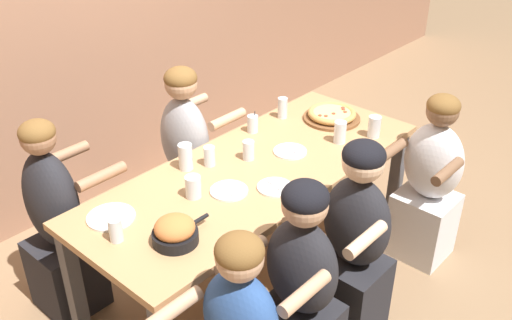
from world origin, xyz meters
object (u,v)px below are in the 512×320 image
object	(u,v)px
pizza_board_main	(332,115)
cocktail_glass_blue	(253,125)
empty_plate_c	(275,187)
diner_near_midleft	(300,294)
empty_plate_b	(290,151)
drinking_glass_e	(283,109)
empty_plate_d	(111,217)
diner_far_left	(58,228)
diner_near_right	(429,187)
drinking_glass_a	(210,157)
diner_near_center	(354,247)
drinking_glass_h	(193,188)
skillet_bowl	(175,231)
diner_far_center	(187,162)
drinking_glass_b	(374,127)
drinking_glass_d	(340,132)
drinking_glass_g	(186,158)
drinking_glass_c	(116,231)
empty_plate_a	(229,191)
drinking_glass_f	(249,151)

from	to	relation	value
pizza_board_main	cocktail_glass_blue	xyz separation A→B (m)	(-0.46, 0.26, 0.02)
empty_plate_c	diner_near_midleft	size ratio (longest dim) A/B	0.16
empty_plate_b	drinking_glass_e	size ratio (longest dim) A/B	1.42
empty_plate_d	diner_far_left	distance (m)	0.50
pizza_board_main	diner_near_right	world-z (taller)	diner_near_right
drinking_glass_a	diner_near_center	distance (m)	0.91
empty_plate_d	drinking_glass_h	distance (m)	0.42
skillet_bowl	empty_plate_c	distance (m)	0.64
empty_plate_c	empty_plate_d	bearing A→B (deg)	150.20
cocktail_glass_blue	diner_far_center	bearing A→B (deg)	129.42
drinking_glass_b	drinking_glass_d	size ratio (longest dim) A/B	1.00
drinking_glass_e	diner_far_center	world-z (taller)	diner_far_center
drinking_glass_g	empty_plate_c	bearing A→B (deg)	-70.68
skillet_bowl	drinking_glass_d	size ratio (longest dim) A/B	2.29
diner_near_right	drinking_glass_b	bearing A→B (deg)	18.11
drinking_glass_e	drinking_glass_h	distance (m)	1.03
empty_plate_b	diner_near_midleft	xyz separation A→B (m)	(-0.66, -0.60, -0.25)
cocktail_glass_blue	diner_near_right	bearing A→B (deg)	-59.42
drinking_glass_c	drinking_glass_g	size ratio (longest dim) A/B	0.77
cocktail_glass_blue	diner_near_midleft	distance (m)	1.21
drinking_glass_a	diner_far_center	world-z (taller)	diner_far_center
diner_far_left	diner_far_center	size ratio (longest dim) A/B	0.99
empty_plate_a	drinking_glass_f	size ratio (longest dim) A/B	1.75
drinking_glass_g	diner_near_right	size ratio (longest dim) A/B	0.13
drinking_glass_f	diner_far_center	bearing A→B (deg)	90.20
drinking_glass_a	diner_near_midleft	bearing A→B (deg)	-106.79
empty_plate_b	drinking_glass_g	xyz separation A→B (m)	(-0.52, 0.31, 0.06)
empty_plate_a	empty_plate_c	bearing A→B (deg)	-40.12
drinking_glass_c	empty_plate_b	bearing A→B (deg)	-3.62
empty_plate_c	drinking_glass_a	size ratio (longest dim) A/B	1.65
drinking_glass_d	drinking_glass_e	xyz separation A→B (m)	(0.03, 0.46, -0.01)
empty_plate_a	diner_near_center	bearing A→B (deg)	-61.49
drinking_glass_g	diner_far_center	world-z (taller)	diner_far_center
diner_near_center	diner_near_right	bearing A→B (deg)	-90.00
drinking_glass_a	cocktail_glass_blue	bearing A→B (deg)	11.69
pizza_board_main	drinking_glass_d	distance (m)	0.31
diner_near_center	drinking_glass_h	bearing A→B (deg)	34.36
empty_plate_b	diner_near_right	world-z (taller)	diner_near_right
empty_plate_b	diner_far_left	size ratio (longest dim) A/B	0.16
diner_far_left	diner_near_center	bearing A→B (deg)	36.14
diner_near_center	drinking_glass_d	bearing A→B (deg)	-47.77
pizza_board_main	drinking_glass_c	size ratio (longest dim) A/B	3.17
skillet_bowl	empty_plate_c	xyz separation A→B (m)	(0.63, -0.05, -0.05)
diner_far_left	diner_near_center	distance (m)	1.56
empty_plate_c	diner_far_left	distance (m)	1.18
drinking_glass_c	drinking_glass_h	size ratio (longest dim) A/B	0.98
drinking_glass_a	drinking_glass_g	bearing A→B (deg)	148.38
diner_near_midleft	drinking_glass_g	bearing A→B (deg)	-8.87
drinking_glass_d	diner_far_left	bearing A→B (deg)	150.78
drinking_glass_b	drinking_glass_d	world-z (taller)	same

